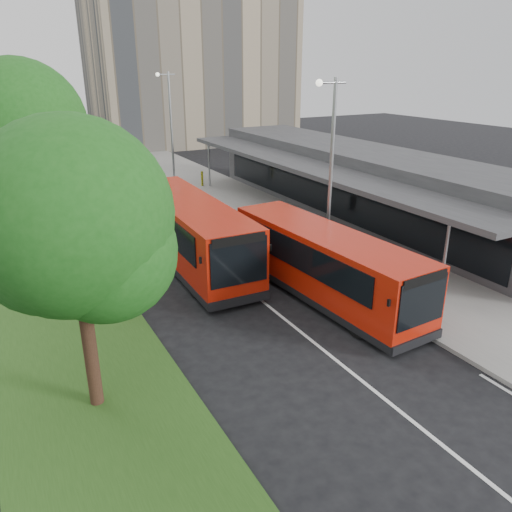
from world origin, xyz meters
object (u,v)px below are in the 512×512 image
at_px(lamp_post_near, 330,164).
at_px(bus_main, 324,264).
at_px(litter_bin, 277,215).
at_px(lamp_post_far, 170,120).
at_px(tree_near, 73,230).
at_px(tree_mid, 21,135).
at_px(bollard, 202,179).
at_px(bus_second, 190,232).
at_px(car_near, 96,151).
at_px(car_far, 56,143).
at_px(tree_far, 6,124).

distance_m(lamp_post_near, bus_main, 4.49).
height_order(bus_main, litter_bin, bus_main).
relative_size(lamp_post_far, bus_main, 0.82).
height_order(tree_near, tree_mid, tree_mid).
relative_size(tree_mid, bollard, 8.36).
height_order(tree_near, bus_second, tree_near).
distance_m(tree_mid, car_near, 29.78).
bearing_deg(tree_near, car_near, 78.14).
bearing_deg(bollard, bus_main, -99.04).
distance_m(tree_mid, lamp_post_far, 17.11).
bearing_deg(tree_mid, litter_bin, -0.90).
bearing_deg(bus_main, car_far, 91.72).
xyz_separation_m(tree_mid, bus_main, (9.31, -9.46, -4.42)).
relative_size(tree_far, litter_bin, 9.91).
relative_size(tree_far, lamp_post_near, 0.99).
distance_m(lamp_post_far, litter_bin, 13.88).
bearing_deg(tree_near, tree_mid, 90.00).
bearing_deg(tree_near, bus_second, 53.99).
relative_size(litter_bin, car_far, 0.19).
bearing_deg(car_far, tree_mid, -102.70).
bearing_deg(litter_bin, car_near, 98.61).
relative_size(tree_mid, litter_bin, 11.28).
bearing_deg(litter_bin, tree_far, 136.15).
xyz_separation_m(bus_main, bus_second, (-3.26, 5.77, 0.15)).
distance_m(lamp_post_near, car_far, 42.00).
xyz_separation_m(lamp_post_far, litter_bin, (1.57, -13.15, -4.17)).
xyz_separation_m(tree_near, litter_bin, (12.70, 11.80, -4.41)).
distance_m(tree_far, litter_bin, 18.19).
bearing_deg(lamp_post_far, car_far, 104.62).
height_order(tree_mid, tree_far, tree_mid).
xyz_separation_m(lamp_post_far, bus_main, (-1.82, -22.40, -3.33)).
bearing_deg(lamp_post_near, bus_second, 146.50).
bearing_deg(lamp_post_far, tree_far, -175.13).
bearing_deg(litter_bin, bus_main, -110.13).
distance_m(tree_near, litter_bin, 17.89).
distance_m(tree_mid, litter_bin, 13.75).
bearing_deg(lamp_post_far, tree_mid, -130.68).
xyz_separation_m(tree_far, bus_second, (6.04, -15.69, -3.57)).
height_order(litter_bin, car_far, car_far).
height_order(tree_near, bollard, tree_near).
xyz_separation_m(tree_mid, lamp_post_far, (11.13, 12.95, -1.09)).
xyz_separation_m(bus_main, bollard, (3.14, 19.72, -0.70)).
height_order(litter_bin, car_near, car_near).
xyz_separation_m(tree_far, car_far, (5.54, 22.37, -4.42)).
bearing_deg(bollard, tree_near, -119.20).
xyz_separation_m(lamp_post_near, bus_main, (-1.82, -2.40, -3.33)).
bearing_deg(lamp_post_near, bus_main, -127.16).
bearing_deg(lamp_post_near, tree_near, -156.03).
distance_m(tree_near, tree_far, 24.00).
height_order(litter_bin, bollard, bollard).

